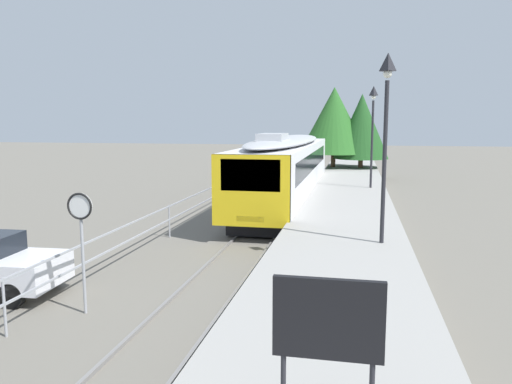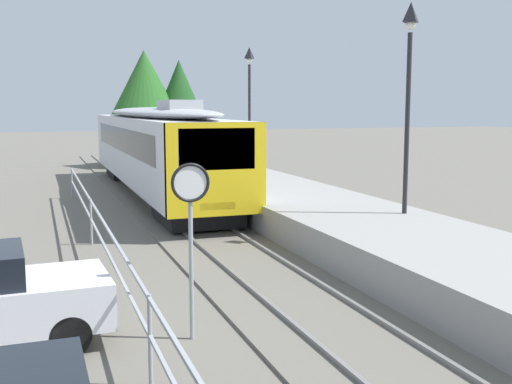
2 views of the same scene
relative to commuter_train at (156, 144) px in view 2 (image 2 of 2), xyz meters
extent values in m
plane|color=#6B665B|center=(-3.00, -7.46, -2.14)|extent=(160.00, 160.00, 0.00)
cube|color=#6B665B|center=(0.00, -7.46, -2.11)|extent=(3.20, 60.00, 0.06)
cube|color=slate|center=(-0.72, -7.46, -2.04)|extent=(0.08, 60.00, 0.08)
cube|color=slate|center=(0.72, -7.46, -2.04)|extent=(0.08, 60.00, 0.08)
cube|color=silver|center=(0.00, 0.11, -0.18)|extent=(2.80, 18.47, 2.55)
cube|color=yellow|center=(0.00, -9.03, -0.18)|extent=(2.80, 0.24, 2.55)
cube|color=black|center=(0.00, -9.11, 0.38)|extent=(2.13, 0.08, 1.12)
cube|color=black|center=(0.00, 0.11, 0.23)|extent=(2.82, 15.51, 0.92)
ellipsoid|color=#B2B5BA|center=(0.00, 0.11, 1.28)|extent=(2.69, 17.73, 0.44)
cube|color=#B2B5BA|center=(0.00, -4.51, 1.56)|extent=(1.10, 2.20, 0.36)
cube|color=#EAE5C6|center=(0.00, -9.10, -1.17)|extent=(1.00, 0.10, 0.20)
cube|color=black|center=(0.00, -6.73, -1.73)|extent=(2.24, 3.20, 0.55)
cube|color=black|center=(0.00, 6.94, -1.73)|extent=(2.24, 3.20, 0.55)
cube|color=#999691|center=(3.25, -7.46, -1.69)|extent=(3.90, 60.00, 0.90)
cylinder|color=#232328|center=(4.39, -11.45, 1.06)|extent=(0.12, 0.12, 4.60)
pyramid|color=#232328|center=(4.39, -11.45, 3.86)|extent=(0.34, 0.34, 0.50)
sphere|color=silver|center=(4.39, -11.45, 3.54)|extent=(0.24, 0.24, 0.24)
cylinder|color=#232328|center=(4.39, 1.05, 1.06)|extent=(0.12, 0.12, 4.60)
pyramid|color=#232328|center=(4.39, 1.05, 3.86)|extent=(0.34, 0.34, 0.50)
sphere|color=silver|center=(4.39, 1.05, 3.54)|extent=(0.24, 0.24, 0.24)
cylinder|color=#9EA0A5|center=(-2.39, -15.98, -1.04)|extent=(0.07, 0.07, 2.20)
cylinder|color=white|center=(-2.39, -16.00, 0.36)|extent=(0.60, 0.03, 0.60)
torus|color=black|center=(-2.39, -16.02, 0.36)|extent=(0.61, 0.05, 0.61)
cube|color=#9EA0A5|center=(-3.30, -17.46, -0.94)|extent=(0.05, 36.00, 0.05)
cube|color=#9EA0A5|center=(-3.30, -17.46, -1.46)|extent=(0.05, 36.00, 0.05)
cylinder|color=#9EA0A5|center=(-3.30, -17.46, -1.52)|extent=(0.06, 0.06, 1.25)
cylinder|color=#9EA0A5|center=(-3.30, -8.46, -1.52)|extent=(0.06, 0.06, 1.25)
cylinder|color=#9EA0A5|center=(-3.30, 0.54, -1.52)|extent=(0.06, 0.06, 1.25)
cylinder|color=black|center=(-4.32, -14.49, -1.83)|extent=(0.63, 0.23, 0.62)
cylinder|color=black|center=(-4.24, -16.05, -1.83)|extent=(0.63, 0.23, 0.62)
cylinder|color=brown|center=(3.92, 13.13, -1.34)|extent=(0.36, 0.36, 1.61)
cone|color=#1E4C1E|center=(3.92, 13.13, 1.93)|extent=(4.20, 4.20, 4.94)
cylinder|color=brown|center=(1.81, 13.29, -1.15)|extent=(0.36, 0.36, 1.98)
cone|color=#286023|center=(1.81, 13.29, 2.39)|extent=(5.38, 5.38, 5.10)
camera|label=1|loc=(3.62, -25.78, 2.19)|focal=34.52mm
camera|label=2|loc=(-4.58, -25.24, 1.50)|focal=43.69mm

